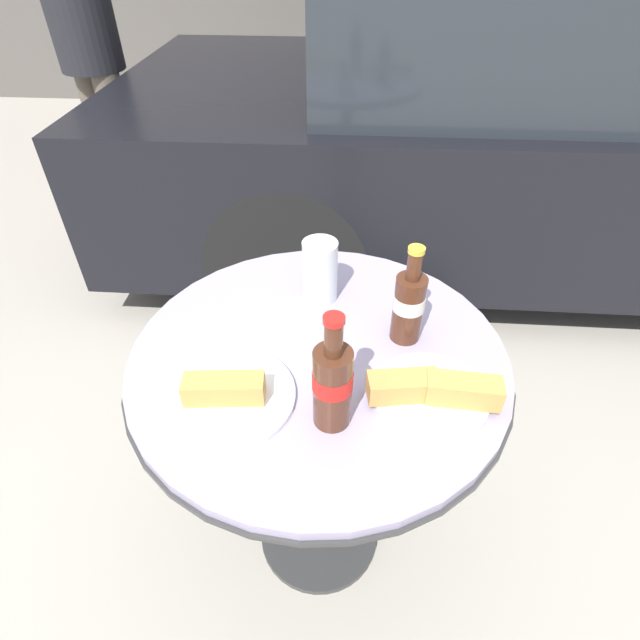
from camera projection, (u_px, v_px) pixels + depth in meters
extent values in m
plane|color=#A8A093|center=(319.00, 534.00, 1.47)|extent=(30.00, 30.00, 0.00)
cylinder|color=#333333|center=(319.00, 533.00, 1.47)|extent=(0.34, 0.34, 0.02)
cylinder|color=#333333|center=(319.00, 461.00, 1.23)|extent=(0.06, 0.06, 0.71)
cylinder|color=#333333|center=(319.00, 360.00, 1.01)|extent=(0.76, 0.76, 0.01)
cylinder|color=#9E93B2|center=(319.00, 355.00, 1.00)|extent=(0.75, 0.75, 0.02)
cylinder|color=#4C2819|center=(332.00, 388.00, 0.81)|extent=(0.06, 0.06, 0.16)
cylinder|color=red|center=(333.00, 380.00, 0.80)|extent=(0.07, 0.07, 0.03)
cylinder|color=#4C2819|center=(334.00, 338.00, 0.74)|extent=(0.03, 0.03, 0.06)
cylinder|color=red|center=(334.00, 320.00, 0.72)|extent=(0.03, 0.03, 0.01)
cylinder|color=#4C2819|center=(408.00, 309.00, 0.98)|extent=(0.06, 0.06, 0.15)
cylinder|color=silver|center=(409.00, 302.00, 0.97)|extent=(0.06, 0.06, 0.03)
cylinder|color=#4C2819|center=(414.00, 266.00, 0.92)|extent=(0.03, 0.03, 0.06)
cylinder|color=gold|center=(417.00, 250.00, 0.89)|extent=(0.03, 0.03, 0.01)
cylinder|color=silver|center=(320.00, 277.00, 1.10)|extent=(0.07, 0.07, 0.11)
cylinder|color=silver|center=(320.00, 271.00, 1.09)|extent=(0.08, 0.08, 0.14)
cylinder|color=white|center=(227.00, 397.00, 0.90)|extent=(0.25, 0.25, 0.01)
cube|color=white|center=(227.00, 394.00, 0.89)|extent=(0.19, 0.19, 0.00)
cube|color=#C68E47|center=(224.00, 389.00, 0.87)|extent=(0.15, 0.06, 0.04)
cylinder|color=white|center=(430.00, 395.00, 0.90)|extent=(0.21, 0.21, 0.01)
cube|color=white|center=(430.00, 392.00, 0.89)|extent=(0.18, 0.18, 0.00)
cube|color=#C68E47|center=(403.00, 386.00, 0.87)|extent=(0.13, 0.07, 0.04)
cube|color=#C68E47|center=(463.00, 390.00, 0.86)|extent=(0.13, 0.06, 0.05)
cube|color=black|center=(584.00, 152.00, 2.42)|extent=(4.40, 1.72, 0.64)
cube|color=#23282D|center=(577.00, 13.00, 2.06)|extent=(2.11, 1.51, 0.52)
cylinder|color=black|center=(316.00, 128.00, 3.19)|extent=(0.65, 0.21, 0.65)
cylinder|color=black|center=(288.00, 256.00, 2.03)|extent=(0.65, 0.21, 0.65)
cylinder|color=brown|center=(105.00, 138.00, 2.91)|extent=(0.15, 0.15, 0.76)
cylinder|color=brown|center=(123.00, 145.00, 2.83)|extent=(0.15, 0.15, 0.76)
cylinder|color=black|center=(76.00, 1.00, 2.43)|extent=(0.32, 0.32, 0.61)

